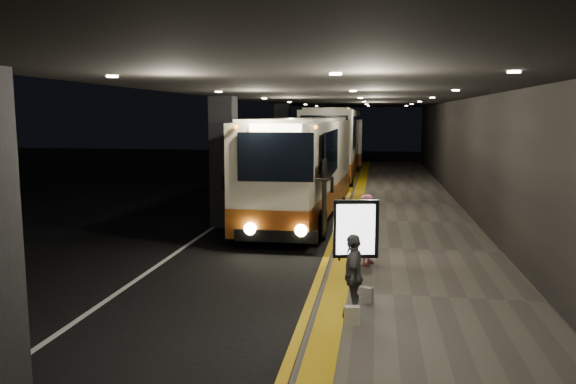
% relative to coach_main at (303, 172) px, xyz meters
% --- Properties ---
extents(ground, '(90.00, 90.00, 0.00)m').
position_rel_coach_main_xyz_m(ground, '(-0.95, -5.90, -1.71)').
color(ground, black).
extents(lane_line_white, '(0.12, 50.00, 0.01)m').
position_rel_coach_main_xyz_m(lane_line_white, '(-2.75, -0.90, -1.70)').
color(lane_line_white, silver).
rests_on(lane_line_white, ground).
extents(kerb_stripe_yellow, '(0.18, 50.00, 0.01)m').
position_rel_coach_main_xyz_m(kerb_stripe_yellow, '(1.40, -0.90, -1.70)').
color(kerb_stripe_yellow, gold).
rests_on(kerb_stripe_yellow, ground).
extents(sidewalk, '(4.50, 50.00, 0.15)m').
position_rel_coach_main_xyz_m(sidewalk, '(3.80, -0.90, -1.63)').
color(sidewalk, '#514C44').
rests_on(sidewalk, ground).
extents(tactile_strip, '(0.50, 50.00, 0.01)m').
position_rel_coach_main_xyz_m(tactile_strip, '(1.90, -0.90, -1.55)').
color(tactile_strip, gold).
rests_on(tactile_strip, sidewalk).
extents(terminal_wall, '(0.10, 50.00, 6.00)m').
position_rel_coach_main_xyz_m(terminal_wall, '(6.05, -0.90, 1.29)').
color(terminal_wall, black).
rests_on(terminal_wall, ground).
extents(support_columns, '(0.80, 24.80, 4.40)m').
position_rel_coach_main_xyz_m(support_columns, '(-2.45, -1.90, 0.49)').
color(support_columns, black).
rests_on(support_columns, ground).
extents(canopy, '(9.00, 50.00, 0.40)m').
position_rel_coach_main_xyz_m(canopy, '(1.55, -0.90, 2.89)').
color(canopy, black).
rests_on(canopy, support_columns).
extents(coach_main, '(2.87, 11.50, 3.56)m').
position_rel_coach_main_xyz_m(coach_main, '(0.00, 0.00, 0.00)').
color(coach_main, beige).
rests_on(coach_main, ground).
extents(coach_second, '(2.71, 12.80, 4.03)m').
position_rel_coach_main_xyz_m(coach_second, '(0.11, 13.39, 0.23)').
color(coach_second, beige).
rests_on(coach_second, ground).
extents(coach_third, '(3.03, 11.17, 3.47)m').
position_rel_coach_main_xyz_m(coach_third, '(0.16, 23.02, -0.04)').
color(coach_third, beige).
rests_on(coach_third, ground).
extents(passenger_boarding, '(0.57, 0.72, 1.73)m').
position_rel_coach_main_xyz_m(passenger_boarding, '(2.51, -6.82, -0.69)').
color(passenger_boarding, '#C35B75').
rests_on(passenger_boarding, sidewalk).
extents(passenger_waiting_grey, '(0.47, 0.90, 1.52)m').
position_rel_coach_main_xyz_m(passenger_waiting_grey, '(2.30, -10.43, -0.80)').
color(passenger_waiting_grey, '#48474C').
rests_on(passenger_waiting_grey, sidewalk).
extents(bag_polka, '(0.28, 0.19, 0.31)m').
position_rel_coach_main_xyz_m(bag_polka, '(2.53, -9.67, -1.40)').
color(bag_polka, black).
rests_on(bag_polka, sidewalk).
extents(bag_plain, '(0.29, 0.20, 0.33)m').
position_rel_coach_main_xyz_m(bag_plain, '(2.30, -10.85, -1.39)').
color(bag_plain, silver).
rests_on(bag_plain, sidewalk).
extents(info_sign, '(0.92, 0.27, 1.94)m').
position_rel_coach_main_xyz_m(info_sign, '(2.28, -9.12, -0.25)').
color(info_sign, black).
rests_on(info_sign, sidewalk).
extents(stanchion_post, '(0.05, 0.05, 1.19)m').
position_rel_coach_main_xyz_m(stanchion_post, '(1.80, -6.58, -0.96)').
color(stanchion_post, black).
rests_on(stanchion_post, sidewalk).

